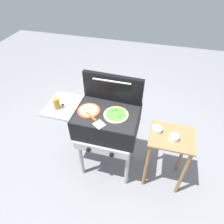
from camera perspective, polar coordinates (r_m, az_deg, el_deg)
The scene contains 10 objects.
ground_plane at distance 2.64m, azimuth -1.09°, elevation -14.86°, with size 8.00×8.00×0.00m, color gray.
grill at distance 2.05m, azimuth -1.76°, elevation -3.18°, with size 0.96×0.53×0.90m.
grill_lid_open at distance 2.02m, azimuth 0.20°, elevation 6.97°, with size 0.63×0.09×0.30m.
pizza_cheese at distance 1.97m, azimuth -6.74°, elevation 0.48°, with size 0.23×0.23×0.03m.
pizza_veggie at distance 1.92m, azimuth 1.17°, elevation -0.74°, with size 0.24×0.24×0.03m.
sauce_jar at distance 2.04m, azimuth -15.79°, elevation 2.42°, with size 0.06×0.06×0.12m.
spatula at distance 1.87m, azimuth -5.17°, elevation -2.26°, with size 0.25×0.19×0.02m.
prep_table at distance 2.19m, azimuth 15.90°, elevation -10.40°, with size 0.44×0.36×0.74m.
topping_bowl_near at distance 2.02m, azimuth 12.86°, elevation -4.99°, with size 0.10×0.10×0.04m.
topping_bowl_far at distance 2.00m, azimuth 17.59°, elevation -7.05°, with size 0.09×0.09×0.04m.
Camera 1 is at (0.42, -1.39, 2.21)m, focal length 31.54 mm.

